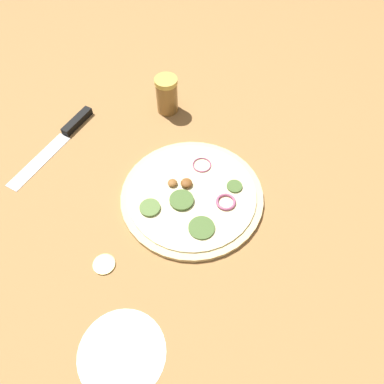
{
  "coord_description": "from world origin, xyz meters",
  "views": [
    {
      "loc": [
        -0.45,
        0.01,
        0.67
      ],
      "look_at": [
        0.0,
        0.0,
        0.02
      ],
      "focal_mm": 35.0,
      "sensor_mm": 36.0,
      "label": 1
    }
  ],
  "objects_px": {
    "knife": "(66,133)",
    "spice_jar": "(167,95)",
    "loose_cap": "(104,264)",
    "pizza": "(192,196)"
  },
  "relations": [
    {
      "from": "knife",
      "to": "spice_jar",
      "type": "relative_size",
      "value": 2.62
    },
    {
      "from": "spice_jar",
      "to": "loose_cap",
      "type": "xyz_separation_m",
      "value": [
        -0.43,
        0.12,
        -0.04
      ]
    },
    {
      "from": "knife",
      "to": "loose_cap",
      "type": "xyz_separation_m",
      "value": [
        -0.35,
        -0.13,
        -0.0
      ]
    },
    {
      "from": "pizza",
      "to": "loose_cap",
      "type": "height_order",
      "value": "pizza"
    },
    {
      "from": "pizza",
      "to": "knife",
      "type": "relative_size",
      "value": 1.21
    },
    {
      "from": "pizza",
      "to": "knife",
      "type": "distance_m",
      "value": 0.36
    },
    {
      "from": "pizza",
      "to": "spice_jar",
      "type": "xyz_separation_m",
      "value": [
        0.28,
        0.05,
        0.04
      ]
    },
    {
      "from": "knife",
      "to": "spice_jar",
      "type": "distance_m",
      "value": 0.26
    },
    {
      "from": "spice_jar",
      "to": "loose_cap",
      "type": "relative_size",
      "value": 2.24
    },
    {
      "from": "pizza",
      "to": "knife",
      "type": "xyz_separation_m",
      "value": [
        0.2,
        0.3,
        -0.0
      ]
    }
  ]
}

